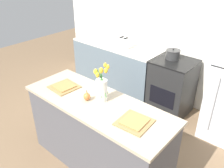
% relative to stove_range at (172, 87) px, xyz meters
% --- Properties ---
extents(ground_plane, '(10.00, 10.00, 0.00)m').
position_rel_stove_range_xyz_m(ground_plane, '(-0.10, -1.60, -0.46)').
color(ground_plane, brown).
extents(back_wall, '(5.20, 0.08, 2.70)m').
position_rel_stove_range_xyz_m(back_wall, '(-0.10, 0.40, 0.89)').
color(back_wall, silver).
rests_on(back_wall, ground_plane).
extents(kitchen_island, '(1.80, 0.66, 0.92)m').
position_rel_stove_range_xyz_m(kitchen_island, '(-0.10, -1.60, 0.00)').
color(kitchen_island, '#4C4C51').
rests_on(kitchen_island, ground_plane).
extents(back_counter, '(1.68, 0.60, 0.91)m').
position_rel_stove_range_xyz_m(back_counter, '(-1.16, 0.00, 0.00)').
color(back_counter, slate).
rests_on(back_counter, ground_plane).
extents(stove_range, '(0.60, 0.61, 0.91)m').
position_rel_stove_range_xyz_m(stove_range, '(0.00, 0.00, 0.00)').
color(stove_range, black).
rests_on(stove_range, ground_plane).
extents(flower_vase, '(0.18, 0.18, 0.43)m').
position_rel_stove_range_xyz_m(flower_vase, '(-0.08, -1.54, 0.62)').
color(flower_vase, silver).
rests_on(flower_vase, kitchen_island).
extents(pear_figurine, '(0.08, 0.08, 0.12)m').
position_rel_stove_range_xyz_m(pear_figurine, '(-0.21, -1.64, 0.51)').
color(pear_figurine, '#C66B33').
rests_on(pear_figurine, kitchen_island).
extents(plate_setting_left, '(0.33, 0.33, 0.02)m').
position_rel_stove_range_xyz_m(plate_setting_left, '(-0.62, -1.63, 0.47)').
color(plate_setting_left, olive).
rests_on(plate_setting_left, kitchen_island).
extents(plate_setting_right, '(0.33, 0.33, 0.02)m').
position_rel_stove_range_xyz_m(plate_setting_right, '(0.42, -1.63, 0.47)').
color(plate_setting_right, olive).
rests_on(plate_setting_right, kitchen_island).
extents(toaster, '(0.28, 0.18, 0.17)m').
position_rel_stove_range_xyz_m(toaster, '(-0.96, -0.04, 0.54)').
color(toaster, silver).
rests_on(toaster, back_counter).
extents(cooking_pot, '(0.22, 0.22, 0.17)m').
position_rel_stove_range_xyz_m(cooking_pot, '(-0.08, 0.05, 0.53)').
color(cooking_pot, '#2D2D2D').
rests_on(cooking_pot, stove_range).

